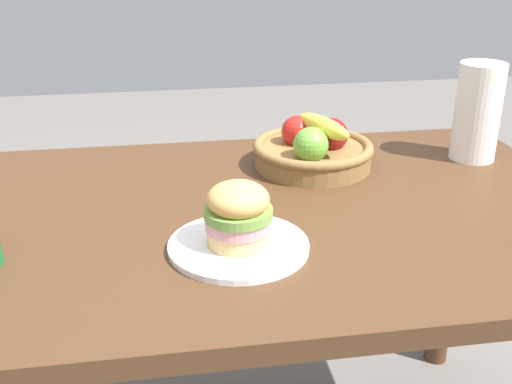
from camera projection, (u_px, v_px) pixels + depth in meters
name	position (u px, v px, depth m)	size (l,w,h in m)	color
dining_table	(268.00, 251.00, 1.35)	(1.40, 0.90, 0.75)	#4C301C
plate	(239.00, 246.00, 1.15)	(0.26, 0.26, 0.01)	white
sandwich	(238.00, 214.00, 1.12)	(0.12, 0.12, 0.12)	#E5BC75
fruit_basket	(313.00, 149.00, 1.51)	(0.29, 0.29, 0.14)	olive
paper_towel_roll	(477.00, 112.00, 1.54)	(0.11, 0.11, 0.24)	white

